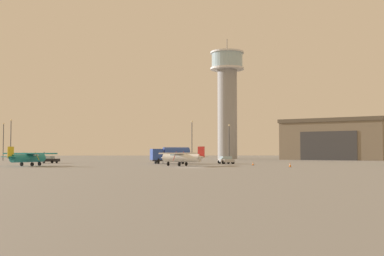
{
  "coord_description": "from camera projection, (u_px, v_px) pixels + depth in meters",
  "views": [
    {
      "loc": [
        -3.34,
        -68.21,
        2.26
      ],
      "look_at": [
        1.54,
        29.67,
        7.0
      ],
      "focal_mm": 45.35,
      "sensor_mm": 36.0,
      "label": 1
    }
  ],
  "objects": [
    {
      "name": "light_post_north",
      "position": [
        192.0,
        137.0,
        110.93
      ],
      "size": [
        0.44,
        0.44,
        9.35
      ],
      "color": "#38383D",
      "rests_on": "ground_plane"
    },
    {
      "name": "truck_fuel_tanker_blue",
      "position": [
        171.0,
        154.0,
        89.04
      ],
      "size": [
        7.42,
        4.34,
        3.04
      ],
      "rotation": [
        0.0,
        0.0,
        3.39
      ],
      "color": "#38383D",
      "rests_on": "ground_plane"
    },
    {
      "name": "light_post_west",
      "position": [
        229.0,
        139.0,
        112.65
      ],
      "size": [
        0.44,
        0.44,
        8.57
      ],
      "color": "#38383D",
      "rests_on": "ground_plane"
    },
    {
      "name": "control_tower",
      "position": [
        227.0,
        96.0,
        147.48
      ],
      "size": [
        10.24,
        10.24,
        36.68
      ],
      "color": "gray",
      "rests_on": "ground_plane"
    },
    {
      "name": "traffic_cone_near_right",
      "position": [
        290.0,
        165.0,
        69.78
      ],
      "size": [
        0.36,
        0.36,
        0.66
      ],
      "color": "black",
      "rests_on": "ground_plane"
    },
    {
      "name": "traffic_cone_near_left",
      "position": [
        253.0,
        164.0,
        78.39
      ],
      "size": [
        0.36,
        0.36,
        0.57
      ],
      "color": "black",
      "rests_on": "ground_plane"
    },
    {
      "name": "airplane_white",
      "position": [
        182.0,
        157.0,
        75.13
      ],
      "size": [
        7.62,
        9.46,
        3.01
      ],
      "rotation": [
        0.0,
        0.0,
        2.6
      ],
      "color": "white",
      "rests_on": "ground_plane"
    },
    {
      "name": "light_post_centre",
      "position": [
        3.0,
        138.0,
        119.7
      ],
      "size": [
        0.44,
        0.44,
        9.36
      ],
      "color": "#38383D",
      "rests_on": "ground_plane"
    },
    {
      "name": "car_silver",
      "position": [
        226.0,
        160.0,
        88.29
      ],
      "size": [
        2.85,
        4.46,
        1.37
      ],
      "rotation": [
        0.0,
        0.0,
        4.88
      ],
      "color": "#B7BABF",
      "rests_on": "ground_plane"
    },
    {
      "name": "ground_plane",
      "position": [
        192.0,
        167.0,
        68.11
      ],
      "size": [
        400.0,
        400.0,
        0.0
      ],
      "primitive_type": "plane",
      "color": "gray"
    },
    {
      "name": "car_black",
      "position": [
        48.0,
        159.0,
        93.14
      ],
      "size": [
        4.65,
        3.13,
        1.37
      ],
      "rotation": [
        0.0,
        0.0,
        5.93
      ],
      "color": "black",
      "rests_on": "ground_plane"
    },
    {
      "name": "airplane_teal",
      "position": [
        28.0,
        157.0,
        74.29
      ],
      "size": [
        9.38,
        7.55,
        2.97
      ],
      "rotation": [
        0.0,
        0.0,
        1.04
      ],
      "color": "teal",
      "rests_on": "ground_plane"
    },
    {
      "name": "light_post_east",
      "position": [
        11.0,
        136.0,
        110.62
      ],
      "size": [
        0.44,
        0.44,
        9.64
      ],
      "color": "#38383D",
      "rests_on": "ground_plane"
    },
    {
      "name": "hangar",
      "position": [
        337.0,
        140.0,
        131.11
      ],
      "size": [
        31.97,
        29.4,
        10.91
      ],
      "rotation": [
        0.0,
        0.0,
        -2.18
      ],
      "color": "#7A6B56",
      "rests_on": "ground_plane"
    }
  ]
}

